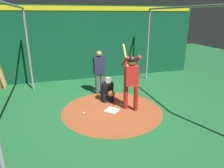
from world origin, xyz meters
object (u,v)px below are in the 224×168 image
at_px(home_plate, 112,110).
at_px(batter, 131,78).
at_px(baseball_0, 83,113).
at_px(bat_rack, 2,76).
at_px(umpire, 99,70).
at_px(catcher, 108,92).

height_order(home_plate, batter, batter).
bearing_deg(home_plate, batter, 82.86).
bearing_deg(baseball_0, bat_rack, -140.78).
bearing_deg(umpire, batter, 21.18).
height_order(catcher, baseball_0, catcher).
xyz_separation_m(umpire, baseball_0, (1.62, -0.93, -0.95)).
bearing_deg(baseball_0, home_plate, 89.17).
bearing_deg(batter, baseball_0, -93.32).
bearing_deg(bat_rack, batter, 50.51).
bearing_deg(baseball_0, batter, 86.68).
height_order(batter, bat_rack, batter).
bearing_deg(catcher, baseball_0, -52.25).
bearing_deg(catcher, batter, 31.07).
bearing_deg(baseball_0, catcher, 127.75).
distance_m(bat_rack, baseball_0, 4.84).
height_order(batter, catcher, batter).
bearing_deg(bat_rack, catcher, 54.52).
bearing_deg(umpire, baseball_0, -29.80).
distance_m(home_plate, batter, 1.29).
xyz_separation_m(umpire, bat_rack, (-2.11, -3.98, -0.51)).
bearing_deg(batter, umpire, -158.82).
distance_m(catcher, umpire, 1.03).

